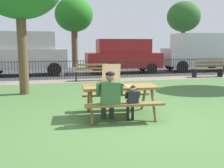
{
  "coord_description": "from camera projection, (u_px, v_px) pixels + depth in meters",
  "views": [
    {
      "loc": [
        -1.71,
        -5.34,
        1.78
      ],
      "look_at": [
        -0.24,
        1.1,
        0.75
      ],
      "focal_mm": 41.2,
      "sensor_mm": 36.0,
      "label": 1
    }
  ],
  "objects": [
    {
      "name": "parked_car_right",
      "position": [
        123.0,
        55.0,
        15.95
      ],
      "size": [
        4.65,
        2.06,
        2.08
      ],
      "color": "maroon",
      "rests_on": "ground"
    },
    {
      "name": "iron_fence_streetside",
      "position": [
        88.0,
        69.0,
        13.32
      ],
      "size": [
        21.88,
        0.03,
        1.0
      ],
      "color": "#2D2823",
      "rests_on": "ground"
    },
    {
      "name": "park_bench_center",
      "position": [
        92.0,
        72.0,
        12.55
      ],
      "size": [
        1.61,
        0.51,
        0.85
      ],
      "color": "brown",
      "rests_on": "ground"
    },
    {
      "name": "child_at_table",
      "position": [
        132.0,
        100.0,
        5.84
      ],
      "size": [
        0.36,
        0.35,
        0.87
      ],
      "color": "black",
      "rests_on": "ground"
    },
    {
      "name": "park_bench_right",
      "position": [
        208.0,
        69.0,
        13.95
      ],
      "size": [
        1.62,
        0.56,
        0.85
      ],
      "color": "brown",
      "rests_on": "ground"
    },
    {
      "name": "pizza_box_open",
      "position": [
        113.0,
        81.0,
        6.32
      ],
      "size": [
        0.47,
        0.54,
        0.52
      ],
      "color": "#CBB184",
      "rests_on": "picnic_table_foreground"
    },
    {
      "name": "parked_car_center",
      "position": [
        24.0,
        53.0,
        14.63
      ],
      "size": [
        4.8,
        2.29,
        2.46
      ],
      "color": "#B9B0B7",
      "rests_on": "ground"
    },
    {
      "name": "far_tree_center",
      "position": [
        184.0,
        17.0,
        21.64
      ],
      "size": [
        2.8,
        2.8,
        5.33
      ],
      "color": "brown",
      "rests_on": "ground"
    },
    {
      "name": "cobblestone_walkway",
      "position": [
        90.0,
        80.0,
        12.73
      ],
      "size": [
        28.0,
        1.4,
        0.01
      ],
      "primitive_type": "cube",
      "color": "gray"
    },
    {
      "name": "parked_car_far_right",
      "position": [
        199.0,
        51.0,
        17.06
      ],
      "size": [
        4.79,
        2.26,
        2.46
      ],
      "color": "#B3BBBE",
      "rests_on": "ground"
    },
    {
      "name": "street_asphalt",
      "position": [
        81.0,
        72.0,
        16.57
      ],
      "size": [
        28.0,
        6.57,
        0.01
      ],
      "primitive_type": "cube",
      "color": "#38383D"
    },
    {
      "name": "far_tree_midleft",
      "position": [
        74.0,
        16.0,
        19.64
      ],
      "size": [
        2.91,
        2.91,
        5.33
      ],
      "color": "brown",
      "rests_on": "ground"
    },
    {
      "name": "pizza_slice_on_table",
      "position": [
        129.0,
        86.0,
        6.26
      ],
      "size": [
        0.21,
        0.18,
        0.02
      ],
      "color": "#F1DE6C",
      "rests_on": "picnic_table_foreground"
    },
    {
      "name": "adult_at_table",
      "position": [
        110.0,
        95.0,
        5.76
      ],
      "size": [
        0.62,
        0.61,
        1.19
      ],
      "color": "#323232",
      "rests_on": "ground"
    },
    {
      "name": "picnic_table_foreground",
      "position": [
        120.0,
        93.0,
        6.31
      ],
      "size": [
        1.89,
        1.59,
        0.79
      ],
      "color": "brown",
      "rests_on": "ground"
    },
    {
      "name": "ground",
      "position": [
        114.0,
        105.0,
        7.67
      ],
      "size": [
        28.0,
        11.9,
        0.02
      ],
      "primitive_type": "cube",
      "color": "#466C37"
    }
  ]
}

